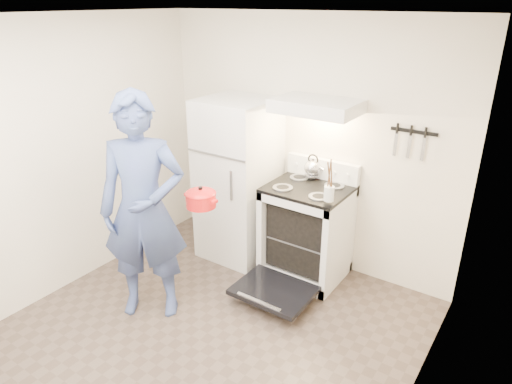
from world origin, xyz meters
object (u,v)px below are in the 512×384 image
tea_kettle (313,167)px  person (143,210)px  stove_body (306,233)px  dutch_oven (201,200)px  refrigerator (238,180)px

tea_kettle → person: (-0.78, -1.50, -0.09)m
stove_body → tea_kettle: (-0.08, 0.22, 0.62)m
tea_kettle → person: 1.69m
person → tea_kettle: bearing=28.4°
person → dutch_oven: (0.30, 0.38, 0.03)m
tea_kettle → dutch_oven: tea_kettle is taller
tea_kettle → dutch_oven: 1.22m
refrigerator → person: bearing=-92.2°
stove_body → person: (-0.86, -1.28, 0.52)m
refrigerator → person: (-0.05, -1.26, 0.13)m
refrigerator → dutch_oven: refrigerator is taller
stove_body → dutch_oven: (-0.56, -0.90, 0.55)m
refrigerator → dutch_oven: 0.93m
refrigerator → tea_kettle: size_ratio=6.78×
refrigerator → dutch_oven: (0.25, -0.88, 0.16)m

